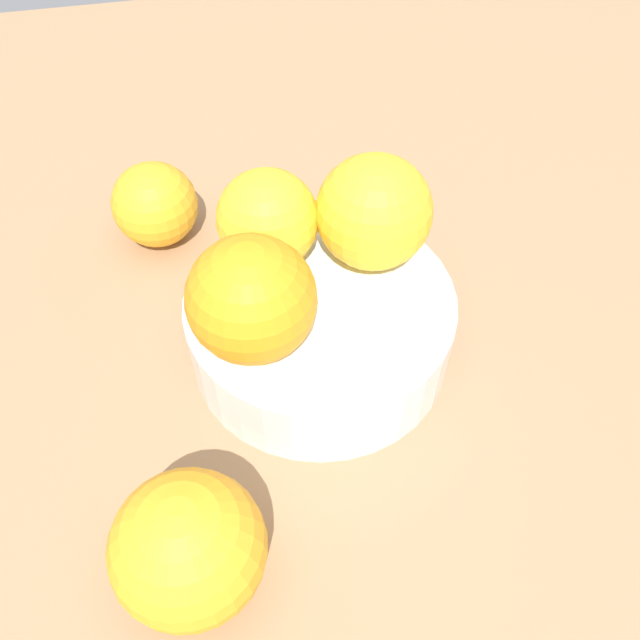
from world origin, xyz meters
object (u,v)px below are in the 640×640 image
(orange_in_bowl_1, at_px, (374,212))
(orange_loose_0, at_px, (189,548))
(orange_in_bowl_0, at_px, (267,219))
(orange_loose_1, at_px, (155,205))
(fruit_bowl, at_px, (320,326))
(orange_in_bowl_2, at_px, (251,299))

(orange_in_bowl_1, xyz_separation_m, orange_loose_0, (-0.14, -0.18, -0.05))
(orange_in_bowl_0, relative_size, orange_in_bowl_1, 0.88)
(orange_loose_0, bearing_deg, orange_in_bowl_0, 68.83)
(orange_in_bowl_0, xyz_separation_m, orange_in_bowl_1, (0.07, -0.01, 0.00))
(orange_in_bowl_0, distance_m, orange_loose_1, 0.13)
(orange_in_bowl_1, relative_size, orange_loose_1, 1.14)
(orange_in_bowl_1, bearing_deg, fruit_bowl, -141.70)
(orange_in_bowl_2, xyz_separation_m, orange_loose_1, (-0.06, 0.16, -0.06))
(fruit_bowl, distance_m, orange_in_bowl_1, 0.09)
(orange_in_bowl_0, bearing_deg, fruit_bowl, -60.42)
(orange_loose_0, height_order, orange_loose_1, orange_loose_0)
(orange_in_bowl_2, bearing_deg, orange_in_bowl_1, 33.62)
(orange_in_bowl_2, relative_size, orange_loose_0, 0.93)
(fruit_bowl, bearing_deg, orange_in_bowl_2, -151.26)
(fruit_bowl, distance_m, orange_loose_0, 0.17)
(fruit_bowl, bearing_deg, orange_loose_1, 126.75)
(orange_in_bowl_2, xyz_separation_m, orange_loose_0, (-0.05, -0.12, -0.05))
(fruit_bowl, relative_size, orange_in_bowl_0, 2.66)
(fruit_bowl, bearing_deg, orange_loose_0, -124.62)
(fruit_bowl, height_order, orange_loose_1, orange_loose_1)
(orange_in_bowl_1, height_order, orange_loose_1, orange_in_bowl_1)
(fruit_bowl, distance_m, orange_in_bowl_2, 0.08)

